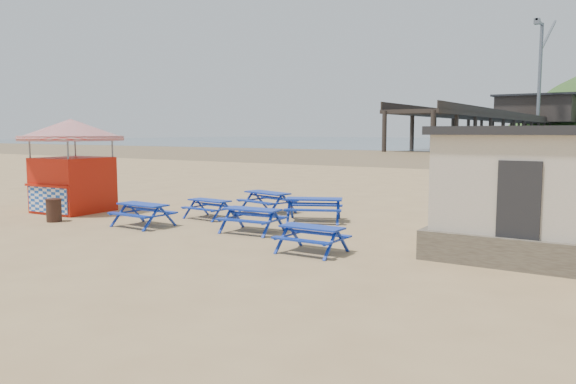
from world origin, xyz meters
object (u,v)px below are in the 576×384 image
Objects in this scene: picnic_table_blue_b at (267,202)px; ice_cream_kiosk at (72,154)px; litter_bin at (54,210)px; picnic_table_yellow at (52,201)px; picnic_table_blue_a at (210,209)px.

picnic_table_blue_b is 7.58m from ice_cream_kiosk.
ice_cream_kiosk is 5.32× the size of litter_bin.
ice_cream_kiosk is at bearing 127.81° from litter_bin.
picnic_table_blue_b is 8.38m from picnic_table_yellow.
picnic_table_blue_b is at bearing 71.77° from picnic_table_blue_a.
litter_bin is (-3.97, -3.37, 0.06)m from picnic_table_blue_a.
ice_cream_kiosk reaches higher than picnic_table_blue_b.
picnic_table_yellow is at bearing 146.07° from litter_bin.
picnic_table_yellow is 0.53× the size of ice_cream_kiosk.
litter_bin is (-4.88, -5.61, 0.01)m from picnic_table_blue_b.
picnic_table_blue_b and litter_bin have the same top height.
picnic_table_blue_a is 0.40× the size of ice_cream_kiosk.
picnic_table_blue_a is 5.20m from litter_bin.
picnic_table_blue_b is 0.52× the size of ice_cream_kiosk.
picnic_table_yellow is at bearing -161.68° from picnic_table_blue_a.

